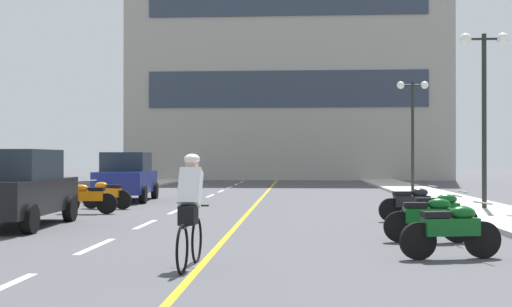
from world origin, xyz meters
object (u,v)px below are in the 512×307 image
Objects in this scene: cyclist_rider at (190,208)px; parked_car_near at (16,188)px; motorcycle_3 at (451,230)px; motorcycle_5 at (438,212)px; street_lamp_far at (413,110)px; motorcycle_8 at (107,194)px; street_lamp_mid at (484,80)px; motorcycle_4 at (429,218)px; motorcycle_7 at (88,198)px; motorcycle_6 at (412,203)px; parked_car_mid at (127,177)px.

parked_car_near is at bearing 132.70° from cyclist_rider.
motorcycle_3 is 3.59m from motorcycle_5.
street_lamp_far reaches higher than motorcycle_8.
motorcycle_3 is at bearing 14.75° from cyclist_rider.
motorcycle_8 is at bearing 178.24° from street_lamp_mid.
motorcycle_4 is 5.19m from cyclist_rider.
motorcycle_7 is (-9.05, 4.45, 0.00)m from motorcycle_5.
motorcycle_8 is at bearing 89.52° from motorcycle_7.
parked_car_near is 9.63m from motorcycle_5.
parked_car_near is 2.53× the size of motorcycle_8.
motorcycle_3 is 13.03m from motorcycle_8.
parked_car_near is at bearing -168.74° from motorcycle_6.
street_lamp_far is 17.21m from motorcycle_7.
cyclist_rider reaches higher than motorcycle_3.
motorcycle_4 and motorcycle_8 have the same top height.
street_lamp_mid is at bearing -1.76° from motorcycle_8.
motorcycle_3 is at bearing -91.31° from motorcycle_4.
parked_car_near is at bearing -91.20° from parked_car_mid.
motorcycle_6 is (-2.69, -3.27, -3.48)m from street_lamp_mid.
motorcycle_5 and motorcycle_6 have the same top height.
street_lamp_far is (-0.26, 10.94, -0.13)m from street_lamp_mid.
cyclist_rider is (-4.59, -4.62, 0.41)m from motorcycle_5.
motorcycle_4 is at bearing -14.07° from parked_car_near.
motorcycle_6 is at bearing -99.72° from street_lamp_far.
street_lamp_mid reaches higher than motorcycle_3.
parked_car_near is 2.51× the size of motorcycle_6.
motorcycle_4 is at bearing -42.35° from motorcycle_8.
motorcycle_4 is 0.96× the size of cyclist_rider.
motorcycle_8 is at bearing -84.68° from parked_car_mid.
cyclist_rider is at bearing -124.23° from street_lamp_mid.
street_lamp_mid is 5.48m from motorcycle_6.
motorcycle_7 is 1.01× the size of motorcycle_8.
motorcycle_8 is (-8.56, 7.80, 0.00)m from motorcycle_4.
motorcycle_6 is 0.96× the size of cyclist_rider.
motorcycle_5 is (0.48, 1.49, 0.00)m from motorcycle_4.
motorcycle_6 is 9.66m from motorcycle_8.
parked_car_mid is 2.54× the size of motorcycle_6.
motorcycle_4 is at bearing -95.40° from motorcycle_6.
parked_car_mid reaches higher than motorcycle_6.
parked_car_mid is 2.53× the size of motorcycle_4.
cyclist_rider reaches higher than motorcycle_8.
street_lamp_far reaches higher than parked_car_near.
cyclist_rider is at bearing -63.80° from motorcycle_7.
parked_car_mid reaches higher than motorcycle_5.
parked_car_near is 9.40m from motorcycle_4.
motorcycle_6 is at bearing 11.26° from parked_car_near.
motorcycle_8 is at bearing 157.96° from motorcycle_6.
motorcycle_8 is (-11.39, -10.58, -3.36)m from street_lamp_far.
parked_car_mid reaches higher than motorcycle_7.
motorcycle_7 is 10.12m from cyclist_rider.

